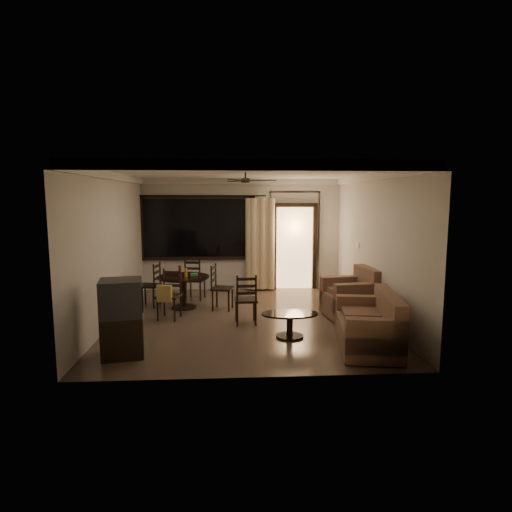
{
  "coord_description": "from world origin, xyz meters",
  "views": [
    {
      "loc": [
        -0.29,
        -8.06,
        2.33
      ],
      "look_at": [
        0.21,
        0.2,
        1.2
      ],
      "focal_mm": 30.0,
      "sensor_mm": 36.0,
      "label": 1
    }
  ],
  "objects": [
    {
      "name": "dining_chair_east",
      "position": [
        -0.47,
        0.72,
        0.28
      ],
      "size": [
        0.5,
        0.5,
        0.95
      ],
      "rotation": [
        0.0,
        0.0,
        1.34
      ],
      "color": "black",
      "rests_on": "ground"
    },
    {
      "name": "coffee_table",
      "position": [
        0.7,
        -1.15,
        0.28
      ],
      "size": [
        0.95,
        0.57,
        0.42
      ],
      "rotation": [
        0.0,
        0.0,
        0.32
      ],
      "color": "black",
      "rests_on": "ground"
    },
    {
      "name": "dining_chair_south",
      "position": [
        -1.48,
        0.08,
        0.31
      ],
      "size": [
        0.5,
        0.55,
        0.95
      ],
      "rotation": [
        0.0,
        0.0,
        -0.23
      ],
      "color": "black",
      "rests_on": "ground"
    },
    {
      "name": "sofa",
      "position": [
        1.89,
        -1.75,
        0.34
      ],
      "size": [
        1.09,
        1.71,
        0.85
      ],
      "rotation": [
        0.0,
        0.0,
        -0.16
      ],
      "color": "#472C21",
      "rests_on": "ground"
    },
    {
      "name": "tv_cabinet",
      "position": [
        -1.89,
        -1.85,
        0.58
      ],
      "size": [
        0.69,
        0.64,
        1.15
      ],
      "rotation": [
        0.0,
        0.0,
        0.19
      ],
      "color": "black",
      "rests_on": "ground"
    },
    {
      "name": "dining_chair_west",
      "position": [
        -2.04,
        1.1,
        0.28
      ],
      "size": [
        0.5,
        0.5,
        0.95
      ],
      "rotation": [
        0.0,
        0.0,
        -1.8
      ],
      "color": "black",
      "rests_on": "ground"
    },
    {
      "name": "room_shell",
      "position": [
        0.59,
        1.77,
        1.83
      ],
      "size": [
        5.5,
        6.7,
        5.5
      ],
      "color": "beige",
      "rests_on": "ground"
    },
    {
      "name": "side_chair",
      "position": [
        -0.01,
        -0.33,
        0.28
      ],
      "size": [
        0.44,
        0.44,
        0.95
      ],
      "rotation": [
        0.0,
        0.0,
        3.18
      ],
      "color": "black",
      "rests_on": "ground"
    },
    {
      "name": "ground",
      "position": [
        0.0,
        0.0,
        0.0
      ],
      "size": [
        5.5,
        5.5,
        0.0
      ],
      "primitive_type": "plane",
      "color": "#7F6651",
      "rests_on": "ground"
    },
    {
      "name": "dining_chair_north",
      "position": [
        -1.11,
        1.68,
        0.28
      ],
      "size": [
        0.5,
        0.5,
        0.95
      ],
      "rotation": [
        0.0,
        0.0,
        2.91
      ],
      "color": "black",
      "rests_on": "ground"
    },
    {
      "name": "armchair",
      "position": [
        2.11,
        -0.01,
        0.39
      ],
      "size": [
        1.06,
        1.06,
        0.95
      ],
      "rotation": [
        0.0,
        0.0,
        0.12
      ],
      "color": "#472C21",
      "rests_on": "ground"
    },
    {
      "name": "dining_table",
      "position": [
        -1.29,
        0.91,
        0.54
      ],
      "size": [
        1.09,
        1.09,
        0.9
      ],
      "rotation": [
        0.0,
        0.0,
        -0.23
      ],
      "color": "black",
      "rests_on": "ground"
    }
  ]
}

